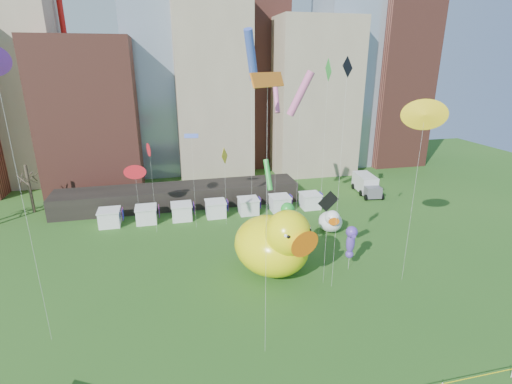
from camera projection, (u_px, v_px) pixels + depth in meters
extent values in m
cube|color=gray|center=(18.00, 67.00, 68.10)|extent=(14.00, 12.00, 42.00)
cube|color=brown|center=(91.00, 115.00, 67.81)|extent=(16.00, 14.00, 26.00)
cube|color=#8C9EB2|center=(154.00, 31.00, 73.09)|extent=(12.00, 12.00, 55.00)
cube|color=gray|center=(212.00, 88.00, 75.01)|extent=(14.00, 14.00, 34.00)
cube|color=gray|center=(311.00, 97.00, 78.20)|extent=(16.00, 14.00, 30.00)
cube|color=#8C9EB2|center=(351.00, 51.00, 81.15)|extent=(14.00, 12.00, 48.00)
cube|color=brown|center=(395.00, 81.00, 83.45)|extent=(12.00, 12.00, 36.00)
cube|color=black|center=(180.00, 196.00, 61.70)|extent=(38.00, 6.00, 3.20)
cube|color=white|center=(110.00, 218.00, 54.15)|extent=(2.80, 2.80, 2.20)
cube|color=red|center=(123.00, 214.00, 54.38)|extent=(0.08, 1.40, 1.60)
cube|color=white|center=(146.00, 215.00, 55.24)|extent=(2.80, 2.80, 2.20)
cube|color=red|center=(159.00, 211.00, 55.47)|extent=(0.08, 1.40, 1.60)
cube|color=white|center=(182.00, 212.00, 56.34)|extent=(2.80, 2.80, 2.20)
cube|color=red|center=(194.00, 208.00, 56.57)|extent=(0.08, 1.40, 1.60)
cube|color=white|center=(216.00, 209.00, 57.43)|extent=(2.80, 2.80, 2.20)
cube|color=red|center=(227.00, 205.00, 57.67)|extent=(0.08, 1.40, 1.60)
cube|color=white|center=(248.00, 206.00, 58.53)|extent=(2.80, 2.80, 2.20)
cube|color=red|center=(260.00, 202.00, 58.76)|extent=(0.08, 1.40, 1.60)
cube|color=white|center=(280.00, 204.00, 59.63)|extent=(2.80, 2.80, 2.20)
cube|color=red|center=(291.00, 200.00, 59.86)|extent=(0.08, 1.40, 1.60)
cube|color=white|center=(310.00, 201.00, 60.72)|extent=(2.80, 2.80, 2.20)
cube|color=red|center=(321.00, 197.00, 60.95)|extent=(0.08, 1.40, 1.60)
cylinder|color=#382B21|center=(30.00, 189.00, 58.02)|extent=(0.44, 0.44, 7.50)
cylinder|color=white|center=(512.00, 373.00, 28.25)|extent=(0.06, 0.06, 0.90)
ellipsoid|color=#FCF20C|center=(271.00, 245.00, 41.75)|extent=(10.30, 11.08, 6.30)
ellipsoid|color=#FCF20C|center=(253.00, 235.00, 44.54)|extent=(2.53, 2.26, 2.55)
sphere|color=#FCF20C|center=(288.00, 233.00, 38.72)|extent=(6.11, 6.11, 4.74)
cone|color=orange|center=(301.00, 242.00, 37.19)|extent=(3.19, 2.92, 2.61)
sphere|color=white|center=(286.00, 235.00, 36.80)|extent=(0.85, 0.85, 0.85)
sphere|color=white|center=(307.00, 229.00, 38.18)|extent=(0.85, 0.85, 0.85)
sphere|color=black|center=(289.00, 237.00, 36.49)|extent=(0.43, 0.43, 0.43)
sphere|color=black|center=(309.00, 230.00, 37.87)|extent=(0.43, 0.43, 0.43)
ellipsoid|color=white|center=(330.00, 222.00, 52.41)|extent=(4.03, 4.44, 2.67)
ellipsoid|color=white|center=(328.00, 218.00, 53.83)|extent=(1.02, 0.88, 1.08)
sphere|color=white|center=(332.00, 218.00, 50.94)|extent=(2.42, 2.42, 2.00)
cone|color=orange|center=(333.00, 221.00, 50.15)|extent=(1.28, 1.14, 1.10)
sphere|color=white|center=(329.00, 218.00, 50.33)|extent=(0.36, 0.36, 0.36)
sphere|color=white|center=(337.00, 218.00, 50.33)|extent=(0.36, 0.36, 0.36)
sphere|color=black|center=(329.00, 218.00, 50.17)|extent=(0.18, 0.18, 0.18)
sphere|color=black|center=(338.00, 218.00, 50.17)|extent=(0.18, 0.18, 0.18)
cylinder|color=silver|center=(286.00, 243.00, 43.65)|extent=(0.03, 0.03, 5.12)
ellipsoid|color=green|center=(287.00, 222.00, 42.82)|extent=(1.28, 1.10, 2.96)
sphere|color=green|center=(287.00, 209.00, 42.17)|extent=(1.70, 1.70, 1.51)
cone|color=green|center=(289.00, 212.00, 41.57)|extent=(0.65, 1.01, 0.53)
sphere|color=green|center=(286.00, 236.00, 43.42)|extent=(1.06, 1.06, 1.06)
cylinder|color=silver|center=(349.00, 256.00, 42.60)|extent=(0.03, 0.03, 3.28)
ellipsoid|color=#5B3AAE|center=(350.00, 243.00, 42.06)|extent=(1.15, 1.02, 2.51)
sphere|color=#5B3AAE|center=(352.00, 232.00, 41.49)|extent=(1.55, 1.55, 1.28)
cone|color=#5B3AAE|center=(355.00, 235.00, 40.98)|extent=(0.63, 0.88, 0.45)
sphere|color=#5B3AAE|center=(349.00, 254.00, 42.58)|extent=(0.90, 0.90, 0.90)
cube|color=silver|center=(365.00, 182.00, 67.86)|extent=(3.37, 5.92, 2.82)
cube|color=#595960|center=(373.00, 192.00, 64.66)|extent=(2.82, 2.33, 1.80)
cylinder|color=black|center=(361.00, 193.00, 66.21)|extent=(0.40, 1.04, 1.01)
cylinder|color=black|center=(376.00, 193.00, 66.51)|extent=(0.40, 1.04, 1.01)
cylinder|color=black|center=(353.00, 186.00, 69.81)|extent=(0.40, 1.04, 1.01)
cylinder|color=black|center=(368.00, 186.00, 70.11)|extent=(0.40, 1.04, 1.01)
cylinder|color=silver|center=(153.00, 192.00, 50.53)|extent=(0.02, 0.02, 11.46)
cone|color=red|center=(149.00, 150.00, 48.67)|extent=(0.59, 1.70, 1.70)
cylinder|color=silver|center=(275.00, 163.00, 52.86)|extent=(0.02, 0.02, 17.47)
cylinder|color=pink|center=(276.00, 98.00, 50.02)|extent=(0.71, 2.21, 3.73)
cylinder|color=silver|center=(326.00, 243.00, 39.03)|extent=(0.02, 0.02, 9.13)
cube|color=black|center=(328.00, 201.00, 37.55)|extent=(2.17, 0.13, 2.18)
cylinder|color=silver|center=(323.00, 159.00, 47.88)|extent=(0.02, 0.02, 21.13)
cube|color=green|center=(328.00, 70.00, 44.44)|extent=(0.36, 2.56, 2.57)
cylinder|color=silver|center=(226.00, 191.00, 53.14)|extent=(0.02, 0.02, 10.04)
cube|color=yellow|center=(225.00, 156.00, 51.51)|extent=(1.14, 2.13, 2.40)
cylinder|color=silver|center=(194.00, 184.00, 51.70)|extent=(0.02, 0.02, 12.93)
cube|color=blue|center=(191.00, 136.00, 49.60)|extent=(1.83, 0.66, 0.57)
cylinder|color=silver|center=(266.00, 232.00, 27.51)|extent=(0.02, 0.02, 21.02)
cube|color=orange|center=(268.00, 80.00, 24.09)|extent=(2.66, 2.11, 0.92)
cylinder|color=silver|center=(26.00, 218.00, 28.62)|extent=(0.02, 0.02, 22.15)
cylinder|color=silver|center=(138.00, 201.00, 51.89)|extent=(0.02, 0.02, 8.27)
cone|color=red|center=(135.00, 172.00, 50.55)|extent=(1.94, 0.33, 1.93)
cylinder|color=silver|center=(298.00, 164.00, 51.09)|extent=(0.02, 0.02, 18.22)
cylinder|color=pink|center=(300.00, 94.00, 48.13)|extent=(3.50, 1.85, 5.72)
cylinder|color=silver|center=(339.00, 187.00, 36.33)|extent=(0.02, 0.02, 21.64)
cube|color=black|center=(348.00, 67.00, 32.82)|extent=(1.47, 1.07, 1.79)
cylinder|color=silver|center=(267.00, 226.00, 40.60)|extent=(0.02, 0.02, 11.24)
cylinder|color=green|center=(268.00, 175.00, 38.78)|extent=(0.73, 1.85, 3.07)
cylinder|color=silver|center=(413.00, 203.00, 38.27)|extent=(0.02, 0.02, 17.41)
cone|color=yellow|center=(425.00, 115.00, 35.45)|extent=(2.80, 1.38, 2.87)
cylinder|color=silver|center=(252.00, 158.00, 45.17)|extent=(0.02, 0.02, 22.67)
cylinder|color=blue|center=(251.00, 55.00, 41.49)|extent=(2.38, 3.31, 5.53)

